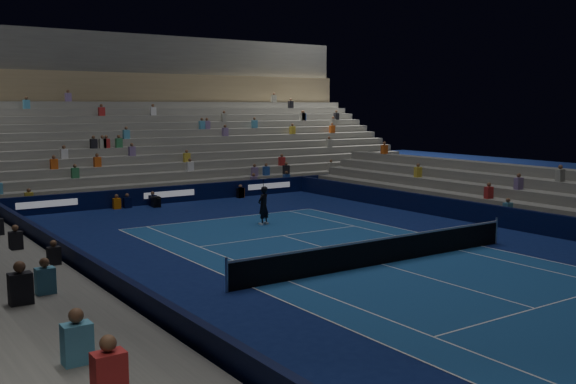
% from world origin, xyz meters
% --- Properties ---
extents(ground, '(90.00, 90.00, 0.00)m').
position_xyz_m(ground, '(0.00, 0.00, 0.00)').
color(ground, '#0D1A52').
rests_on(ground, ground).
extents(court_surface, '(10.97, 23.77, 0.01)m').
position_xyz_m(court_surface, '(0.00, 0.00, 0.01)').
color(court_surface, navy).
rests_on(court_surface, ground).
extents(sponsor_barrier_far, '(44.00, 0.25, 1.00)m').
position_xyz_m(sponsor_barrier_far, '(0.00, 18.50, 0.50)').
color(sponsor_barrier_far, black).
rests_on(sponsor_barrier_far, ground).
extents(sponsor_barrier_east, '(0.25, 37.00, 1.00)m').
position_xyz_m(sponsor_barrier_east, '(9.70, 0.00, 0.50)').
color(sponsor_barrier_east, black).
rests_on(sponsor_barrier_east, ground).
extents(sponsor_barrier_west, '(0.25, 37.00, 1.00)m').
position_xyz_m(sponsor_barrier_west, '(-9.70, 0.00, 0.50)').
color(sponsor_barrier_west, black).
rests_on(sponsor_barrier_west, ground).
extents(grandstand_main, '(44.00, 15.20, 11.20)m').
position_xyz_m(grandstand_main, '(0.00, 27.90, 3.38)').
color(grandstand_main, gray).
rests_on(grandstand_main, ground).
extents(tennis_net, '(12.90, 0.10, 1.10)m').
position_xyz_m(tennis_net, '(0.00, 0.00, 0.50)').
color(tennis_net, '#B2B2B7').
rests_on(tennis_net, ground).
extents(tennis_player, '(0.80, 0.68, 1.87)m').
position_xyz_m(tennis_player, '(0.77, 9.22, 0.93)').
color(tennis_player, black).
rests_on(tennis_player, ground).
extents(broadcast_camera, '(0.51, 0.93, 0.59)m').
position_xyz_m(broadcast_camera, '(-1.26, 17.42, 0.31)').
color(broadcast_camera, black).
rests_on(broadcast_camera, ground).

